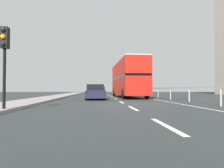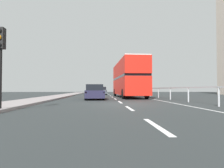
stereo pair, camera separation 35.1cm
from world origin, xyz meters
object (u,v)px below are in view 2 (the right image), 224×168
object	(u,v)px
double_decker_bus_red	(128,78)
sedan_car_ahead	(101,91)
traffic_signal_pole	(0,48)
hatchback_car_near	(94,92)

from	to	relation	value
double_decker_bus_red	sedan_car_ahead	bearing A→B (deg)	103.76
traffic_signal_pole	sedan_car_ahead	distance (m)	26.78
hatchback_car_near	sedan_car_ahead	bearing A→B (deg)	84.48
double_decker_bus_red	hatchback_car_near	world-z (taller)	double_decker_bus_red
traffic_signal_pole	double_decker_bus_red	bearing A→B (deg)	63.15
traffic_signal_pole	hatchback_car_near	bearing A→B (deg)	69.91
hatchback_car_near	traffic_signal_pole	distance (m)	10.80
hatchback_car_near	traffic_signal_pole	world-z (taller)	traffic_signal_pole
traffic_signal_pole	sedan_car_ahead	world-z (taller)	traffic_signal_pole
traffic_signal_pole	sedan_car_ahead	size ratio (longest dim) A/B	0.80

